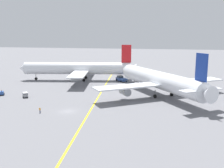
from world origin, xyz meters
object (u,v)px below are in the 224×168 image
Objects in this scene: airliner_being_pushed at (159,80)px; gse_gpu_cart_small at (2,93)px; gse_baggage_cart_near_cluster at (25,95)px; ground_crew_marshaller_foreground at (40,110)px; pushback_tug at (121,79)px; airliner_at_gate_left at (78,69)px.

airliner_being_pushed is 16.81× the size of gse_gpu_cart_small.
gse_baggage_cart_near_cluster is 20.44m from ground_crew_marshaller_foreground.
pushback_tug is at bearing 125.99° from airliner_being_pushed.
gse_gpu_cart_small reaches higher than gse_baggage_cart_near_cluster.
airliner_at_gate_left is at bearing 97.20° from ground_crew_marshaller_foreground.
airliner_being_pushed is at bearing 15.45° from gse_baggage_cart_near_cluster.
airliner_at_gate_left is 38.27m from gse_gpu_cart_small.
airliner_at_gate_left is 51.36m from ground_crew_marshaller_foreground.
airliner_at_gate_left is 20.41m from pushback_tug.
pushback_tug is 3.15× the size of gse_gpu_cart_small.
gse_baggage_cart_near_cluster is at bearing 130.68° from ground_crew_marshaller_foreground.
airliner_being_pushed reaches higher than gse_baggage_cart_near_cluster.
airliner_at_gate_left is 36.21m from gse_baggage_cart_near_cluster.
pushback_tug is 2.64× the size of gse_baggage_cart_near_cluster.
airliner_at_gate_left reaches higher than gse_gpu_cart_small.
gse_gpu_cart_small is 28.39m from ground_crew_marshaller_foreground.
airliner_being_pushed reaches higher than pushback_tug.
gse_gpu_cart_small is (-9.71, 1.10, -0.07)m from gse_baggage_cart_near_cluster.
airliner_at_gate_left is at bearing 64.05° from gse_gpu_cart_small.
pushback_tug is at bearing 53.79° from gse_baggage_cart_near_cluster.
airliner_at_gate_left is 1.22× the size of airliner_being_pushed.
gse_gpu_cart_small is (-36.52, -35.52, -0.39)m from pushback_tug.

